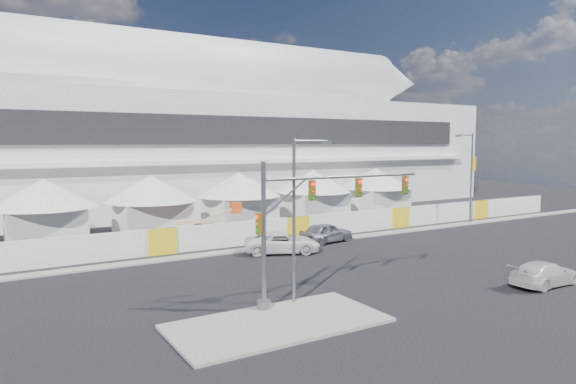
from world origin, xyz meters
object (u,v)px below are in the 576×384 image
pickup_curb (282,243)px  lot_car_c (33,251)px  lot_car_b (433,210)px  streetlight_median (298,208)px  pickup_near (545,274)px  traffic_mast (302,223)px  sedan_silver (326,233)px  lot_car_a (382,212)px  streetlight_curb (470,172)px  boom_lift (193,233)px

pickup_curb → lot_car_c: size_ratio=1.30×
lot_car_b → streetlight_median: 36.69m
lot_car_c → pickup_curb: bearing=-113.9°
pickup_near → traffic_mast: (-14.18, 4.44, 3.55)m
pickup_near → lot_car_c: 34.18m
sedan_silver → streetlight_median: bearing=129.9°
sedan_silver → pickup_near: size_ratio=1.01×
sedan_silver → lot_car_b: size_ratio=1.27×
lot_car_a → traffic_mast: 31.53m
pickup_curb → streetlight_median: streetlight_median is taller
lot_car_a → streetlight_median: 31.58m
lot_car_a → sedan_silver: bearing=161.1°
lot_car_c → streetlight_curb: size_ratio=0.47×
sedan_silver → pickup_curb: sedan_silver is taller
traffic_mast → pickup_curb: bearing=64.1°
pickup_near → traffic_mast: 15.28m
sedan_silver → boom_lift: (-9.75, 5.51, 0.03)m
lot_car_a → boom_lift: (-22.62, -2.16, 0.12)m
streetlight_curb → streetlight_median: bearing=-155.6°
lot_car_c → streetlight_curb: bearing=-97.3°
sedan_silver → pickup_near: 17.70m
lot_car_c → streetlight_median: streetlight_median is taller
streetlight_median → pickup_near: bearing=-18.0°
lot_car_a → pickup_curb: bearing=157.5°
pickup_curb → streetlight_median: size_ratio=0.67×
boom_lift → lot_car_b: bearing=9.7°
lot_car_a → streetlight_curb: streetlight_curb is taller
lot_car_a → lot_car_b: (7.05, -0.90, -0.09)m
sedan_silver → traffic_mast: traffic_mast is taller
sedan_silver → streetlight_median: 17.24m
lot_car_b → boom_lift: (-29.68, -1.26, 0.21)m
streetlight_median → streetlight_curb: size_ratio=0.91×
streetlight_median → boom_lift: size_ratio=1.31×
pickup_curb → streetlight_curb: (23.68, 2.20, 4.65)m
pickup_near → lot_car_a: bearing=-20.8°
pickup_curb → boom_lift: boom_lift is taller
lot_car_a → lot_car_c: lot_car_a is taller
lot_car_a → boom_lift: bearing=135.8°
traffic_mast → streetlight_curb: streetlight_curb is taller
streetlight_curb → pickup_curb: bearing=-174.7°
traffic_mast → boom_lift: bearing=87.0°
lot_car_c → streetlight_curb: 40.84m
lot_car_b → pickup_curb: bearing=86.3°
streetlight_curb → boom_lift: size_ratio=1.44×
pickup_curb → lot_car_b: size_ratio=1.47×
sedan_silver → traffic_mast: (-10.73, -12.93, 3.42)m
pickup_near → lot_car_c: (-25.24, 23.05, -0.08)m
sedan_silver → lot_car_c: bearing=65.7°
traffic_mast → boom_lift: traffic_mast is taller
traffic_mast → boom_lift: (0.98, 18.44, -3.39)m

